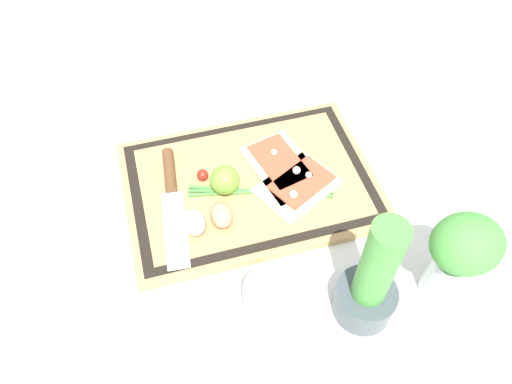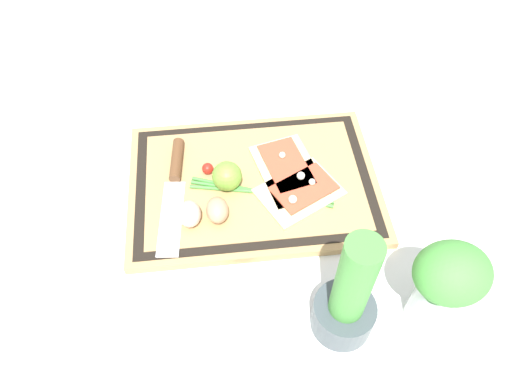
% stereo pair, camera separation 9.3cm
% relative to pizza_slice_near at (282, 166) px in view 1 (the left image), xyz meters
% --- Properties ---
extents(ground_plane, '(6.00, 6.00, 0.00)m').
position_rel_pizza_slice_near_xyz_m(ground_plane, '(0.07, 0.02, -0.03)').
color(ground_plane, white).
extents(cutting_board, '(0.49, 0.34, 0.02)m').
position_rel_pizza_slice_near_xyz_m(cutting_board, '(0.07, 0.02, -0.02)').
color(cutting_board, tan).
rests_on(cutting_board, ground_plane).
extents(pizza_slice_near, '(0.14, 0.19, 0.02)m').
position_rel_pizza_slice_near_xyz_m(pizza_slice_near, '(0.00, 0.00, 0.00)').
color(pizza_slice_near, beige).
rests_on(pizza_slice_near, cutting_board).
extents(pizza_slice_far, '(0.18, 0.16, 0.02)m').
position_rel_pizza_slice_near_xyz_m(pizza_slice_far, '(-0.02, 0.06, 0.00)').
color(pizza_slice_far, beige).
rests_on(pizza_slice_far, cutting_board).
extents(knife, '(0.06, 0.27, 0.02)m').
position_rel_pizza_slice_near_xyz_m(knife, '(0.22, -0.00, 0.00)').
color(knife, silver).
rests_on(knife, cutting_board).
extents(egg_brown, '(0.04, 0.05, 0.04)m').
position_rel_pizza_slice_near_xyz_m(egg_brown, '(0.14, 0.09, 0.02)').
color(egg_brown, tan).
rests_on(egg_brown, cutting_board).
extents(egg_pink, '(0.04, 0.05, 0.04)m').
position_rel_pizza_slice_near_xyz_m(egg_pink, '(0.19, 0.10, 0.02)').
color(egg_pink, beige).
rests_on(egg_pink, cutting_board).
extents(lime, '(0.06, 0.06, 0.06)m').
position_rel_pizza_slice_near_xyz_m(lime, '(0.12, 0.02, 0.02)').
color(lime, '#70A838').
rests_on(lime, cutting_board).
extents(cherry_tomato_red, '(0.02, 0.02, 0.02)m').
position_rel_pizza_slice_near_xyz_m(cherry_tomato_red, '(0.16, -0.01, 0.01)').
color(cherry_tomato_red, red).
rests_on(cherry_tomato_red, cutting_board).
extents(scallion_bunch, '(0.27, 0.10, 0.01)m').
position_rel_pizza_slice_near_xyz_m(scallion_bunch, '(0.06, 0.05, -0.00)').
color(scallion_bunch, '#47933D').
rests_on(scallion_bunch, cutting_board).
extents(herb_pot, '(0.10, 0.10, 0.24)m').
position_rel_pizza_slice_near_xyz_m(herb_pot, '(-0.04, 0.31, 0.06)').
color(herb_pot, '#3D474C').
rests_on(herb_pot, ground_plane).
extents(sauce_jar, '(0.08, 0.08, 0.10)m').
position_rel_pizza_slice_near_xyz_m(sauce_jar, '(0.11, 0.28, 0.02)').
color(sauce_jar, silver).
rests_on(sauce_jar, ground_plane).
extents(herb_glass, '(0.11, 0.10, 0.19)m').
position_rel_pizza_slice_near_xyz_m(herb_glass, '(-0.18, 0.32, 0.09)').
color(herb_glass, silver).
rests_on(herb_glass, ground_plane).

